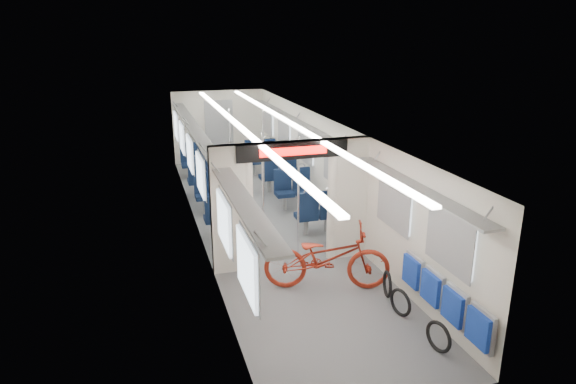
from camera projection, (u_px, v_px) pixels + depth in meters
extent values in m
plane|color=#515456|center=(265.00, 225.00, 11.39)|extent=(12.00, 12.00, 0.00)
cube|color=silver|center=(196.00, 180.00, 10.65)|extent=(0.02, 12.00, 2.30)
cube|color=silver|center=(327.00, 170.00, 11.44)|extent=(0.02, 12.00, 2.30)
cube|color=silver|center=(219.00, 126.00, 16.52)|extent=(2.90, 0.02, 2.30)
cube|color=silver|center=(399.00, 319.00, 5.57)|extent=(2.90, 0.02, 2.30)
cube|color=silver|center=(263.00, 122.00, 10.69)|extent=(2.90, 12.00, 0.02)
cube|color=white|center=(237.00, 125.00, 10.55)|extent=(0.12, 11.40, 0.04)
cube|color=white|center=(289.00, 122.00, 10.85)|extent=(0.12, 11.40, 0.04)
cube|color=silver|center=(230.00, 218.00, 8.96)|extent=(0.65, 0.18, 2.00)
cube|color=silver|center=(349.00, 206.00, 9.57)|extent=(0.65, 0.18, 2.00)
cube|color=silver|center=(291.00, 150.00, 8.91)|extent=(2.90, 0.18, 0.30)
cylinder|color=silver|center=(248.00, 216.00, 9.05)|extent=(0.20, 0.20, 2.00)
cylinder|color=silver|center=(333.00, 208.00, 9.48)|extent=(0.20, 0.20, 2.00)
cube|color=black|center=(293.00, 151.00, 8.81)|extent=(2.00, 0.03, 0.30)
cube|color=#FF0C07|center=(294.00, 151.00, 8.79)|extent=(1.20, 0.02, 0.14)
cube|color=silver|center=(247.00, 268.00, 6.20)|extent=(0.04, 1.00, 0.75)
cube|color=silver|center=(451.00, 241.00, 6.97)|extent=(0.04, 1.00, 0.75)
cube|color=silver|center=(224.00, 222.00, 7.66)|extent=(0.04, 1.00, 0.75)
cube|color=silver|center=(395.00, 204.00, 8.43)|extent=(0.04, 1.00, 0.75)
cube|color=silver|center=(200.00, 175.00, 10.12)|extent=(0.04, 1.00, 0.75)
cube|color=silver|center=(334.00, 165.00, 10.90)|extent=(0.04, 1.00, 0.75)
cube|color=silver|center=(190.00, 154.00, 11.86)|extent=(0.04, 1.00, 0.75)
cube|color=silver|center=(306.00, 146.00, 12.63)|extent=(0.04, 1.00, 0.75)
cube|color=silver|center=(182.00, 138.00, 13.59)|extent=(0.04, 1.00, 0.75)
cube|color=silver|center=(284.00, 132.00, 14.37)|extent=(0.04, 1.00, 0.75)
cube|color=silver|center=(176.00, 126.00, 15.24)|extent=(0.04, 1.00, 0.75)
cube|color=silver|center=(268.00, 121.00, 16.01)|extent=(0.04, 1.00, 0.75)
cube|color=gray|center=(244.00, 203.00, 6.80)|extent=(0.30, 3.60, 0.04)
cube|color=gray|center=(414.00, 187.00, 7.50)|extent=(0.30, 3.60, 0.04)
cube|color=gray|center=(192.00, 125.00, 12.28)|extent=(0.30, 7.60, 0.04)
cube|color=gray|center=(293.00, 120.00, 12.97)|extent=(0.30, 7.60, 0.04)
cube|color=gray|center=(219.00, 131.00, 16.51)|extent=(0.90, 0.05, 2.00)
imported|color=#9F2817|center=(327.00, 257.00, 8.47)|extent=(2.21, 1.33, 1.10)
cube|color=gray|center=(482.00, 328.00, 6.42)|extent=(0.06, 0.47, 0.53)
cube|color=navy|center=(478.00, 329.00, 6.40)|extent=(0.06, 0.43, 0.45)
cube|color=gray|center=(456.00, 306.00, 6.92)|extent=(0.06, 0.47, 0.53)
cube|color=navy|center=(452.00, 307.00, 6.90)|extent=(0.06, 0.43, 0.45)
cube|color=gray|center=(434.00, 288.00, 7.42)|extent=(0.06, 0.47, 0.53)
cube|color=navy|center=(430.00, 288.00, 7.40)|extent=(0.06, 0.43, 0.45)
cube|color=gray|center=(415.00, 271.00, 7.92)|extent=(0.06, 0.47, 0.53)
cube|color=navy|center=(411.00, 272.00, 7.91)|extent=(0.06, 0.43, 0.45)
torus|color=black|center=(438.00, 338.00, 6.87)|extent=(0.15, 0.45, 0.45)
torus|color=black|center=(400.00, 304.00, 7.73)|extent=(0.16, 0.44, 0.44)
torus|color=black|center=(387.00, 285.00, 8.28)|extent=(0.15, 0.45, 0.45)
cube|color=black|center=(237.00, 217.00, 10.74)|extent=(0.41, 0.38, 0.10)
cylinder|color=gray|center=(237.00, 227.00, 10.81)|extent=(0.10, 0.10, 0.35)
cube|color=black|center=(238.00, 205.00, 10.51)|extent=(0.41, 0.07, 0.50)
torus|color=silver|center=(237.00, 194.00, 10.43)|extent=(0.21, 0.03, 0.21)
cube|color=black|center=(224.00, 195.00, 12.14)|extent=(0.41, 0.38, 0.10)
cylinder|color=gray|center=(224.00, 204.00, 12.21)|extent=(0.10, 0.10, 0.35)
cube|color=black|center=(222.00, 181.00, 12.19)|extent=(0.41, 0.07, 0.50)
torus|color=silver|center=(222.00, 171.00, 12.11)|extent=(0.21, 0.03, 0.21)
cube|color=black|center=(214.00, 219.00, 10.61)|extent=(0.41, 0.38, 0.10)
cylinder|color=gray|center=(215.00, 229.00, 10.68)|extent=(0.10, 0.10, 0.35)
cube|color=black|center=(215.00, 208.00, 10.38)|extent=(0.41, 0.07, 0.50)
torus|color=silver|center=(214.00, 196.00, 10.30)|extent=(0.21, 0.03, 0.21)
cube|color=black|center=(204.00, 197.00, 12.01)|extent=(0.41, 0.38, 0.10)
cylinder|color=gray|center=(205.00, 206.00, 12.08)|extent=(0.10, 0.10, 0.35)
cube|color=black|center=(203.00, 183.00, 12.06)|extent=(0.41, 0.07, 0.50)
torus|color=silver|center=(202.00, 173.00, 11.98)|extent=(0.21, 0.03, 0.21)
cube|color=black|center=(306.00, 216.00, 10.76)|extent=(0.43, 0.40, 0.10)
cylinder|color=gray|center=(306.00, 226.00, 10.83)|extent=(0.10, 0.10, 0.35)
cube|color=black|center=(309.00, 205.00, 10.52)|extent=(0.43, 0.08, 0.52)
torus|color=silver|center=(309.00, 193.00, 10.44)|extent=(0.22, 0.03, 0.22)
cube|color=black|center=(284.00, 194.00, 12.23)|extent=(0.43, 0.40, 0.10)
cylinder|color=gray|center=(285.00, 203.00, 12.30)|extent=(0.10, 0.10, 0.35)
cube|color=black|center=(283.00, 179.00, 12.28)|extent=(0.43, 0.08, 0.52)
torus|color=silver|center=(283.00, 169.00, 12.20)|extent=(0.22, 0.03, 0.22)
cube|color=black|center=(327.00, 214.00, 10.89)|extent=(0.43, 0.40, 0.10)
cylinder|color=gray|center=(327.00, 224.00, 10.96)|extent=(0.10, 0.10, 0.35)
cube|color=black|center=(330.00, 203.00, 10.65)|extent=(0.43, 0.08, 0.52)
torus|color=silver|center=(330.00, 191.00, 10.57)|extent=(0.22, 0.03, 0.22)
cube|color=black|center=(303.00, 192.00, 12.36)|extent=(0.43, 0.40, 0.10)
cylinder|color=gray|center=(303.00, 201.00, 12.42)|extent=(0.10, 0.10, 0.35)
cube|color=black|center=(301.00, 178.00, 12.41)|extent=(0.43, 0.08, 0.52)
torus|color=silver|center=(301.00, 167.00, 12.33)|extent=(0.22, 0.03, 0.22)
cube|color=black|center=(215.00, 180.00, 13.38)|extent=(0.46, 0.43, 0.10)
cylinder|color=gray|center=(215.00, 188.00, 13.44)|extent=(0.10, 0.10, 0.35)
cube|color=black|center=(216.00, 169.00, 13.12)|extent=(0.46, 0.08, 0.56)
torus|color=silver|center=(215.00, 158.00, 13.03)|extent=(0.23, 0.03, 0.23)
cube|color=black|center=(206.00, 164.00, 14.96)|extent=(0.46, 0.43, 0.10)
cylinder|color=gray|center=(206.00, 171.00, 15.03)|extent=(0.10, 0.10, 0.35)
cube|color=black|center=(204.00, 151.00, 15.02)|extent=(0.46, 0.08, 0.56)
torus|color=silver|center=(204.00, 142.00, 14.94)|extent=(0.23, 0.03, 0.23)
cube|color=black|center=(197.00, 181.00, 13.25)|extent=(0.46, 0.43, 0.10)
cylinder|color=gray|center=(197.00, 189.00, 13.32)|extent=(0.10, 0.10, 0.35)
cube|color=black|center=(197.00, 170.00, 12.99)|extent=(0.46, 0.08, 0.56)
torus|color=silver|center=(197.00, 160.00, 12.90)|extent=(0.23, 0.03, 0.23)
cube|color=black|center=(190.00, 165.00, 14.84)|extent=(0.46, 0.43, 0.10)
cylinder|color=gray|center=(190.00, 172.00, 14.90)|extent=(0.10, 0.10, 0.35)
cube|color=black|center=(188.00, 152.00, 14.89)|extent=(0.46, 0.08, 0.56)
torus|color=silver|center=(188.00, 143.00, 14.81)|extent=(0.23, 0.03, 0.23)
cube|color=black|center=(269.00, 177.00, 13.58)|extent=(0.46, 0.43, 0.10)
cylinder|color=gray|center=(269.00, 185.00, 13.65)|extent=(0.10, 0.10, 0.35)
cube|color=black|center=(270.00, 167.00, 13.32)|extent=(0.46, 0.08, 0.57)
torus|color=silver|center=(270.00, 156.00, 13.24)|extent=(0.23, 0.03, 0.23)
cube|color=black|center=(254.00, 162.00, 15.19)|extent=(0.46, 0.43, 0.10)
cylinder|color=gray|center=(254.00, 169.00, 15.25)|extent=(0.10, 0.10, 0.35)
cube|color=black|center=(252.00, 149.00, 15.24)|extent=(0.46, 0.08, 0.57)
torus|color=silver|center=(252.00, 140.00, 15.16)|extent=(0.23, 0.03, 0.23)
cube|color=black|center=(286.00, 176.00, 13.71)|extent=(0.46, 0.43, 0.10)
cylinder|color=gray|center=(286.00, 184.00, 13.78)|extent=(0.10, 0.10, 0.35)
cube|color=black|center=(288.00, 165.00, 13.45)|extent=(0.46, 0.08, 0.57)
torus|color=silver|center=(288.00, 155.00, 13.36)|extent=(0.23, 0.03, 0.23)
cube|color=black|center=(269.00, 160.00, 15.31)|extent=(0.46, 0.43, 0.10)
cylinder|color=gray|center=(269.00, 168.00, 15.38)|extent=(0.10, 0.10, 0.35)
cube|color=black|center=(268.00, 148.00, 15.37)|extent=(0.46, 0.08, 0.57)
torus|color=silver|center=(268.00, 139.00, 15.29)|extent=(0.23, 0.03, 0.23)
cylinder|color=silver|center=(263.00, 192.00, 9.91)|extent=(0.04, 0.04, 2.30)
cylinder|color=silver|center=(298.00, 196.00, 9.64)|extent=(0.04, 0.04, 2.30)
cylinder|color=silver|center=(231.00, 155.00, 12.79)|extent=(0.04, 0.04, 2.30)
cylinder|color=silver|center=(263.00, 156.00, 12.70)|extent=(0.05, 0.05, 2.30)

